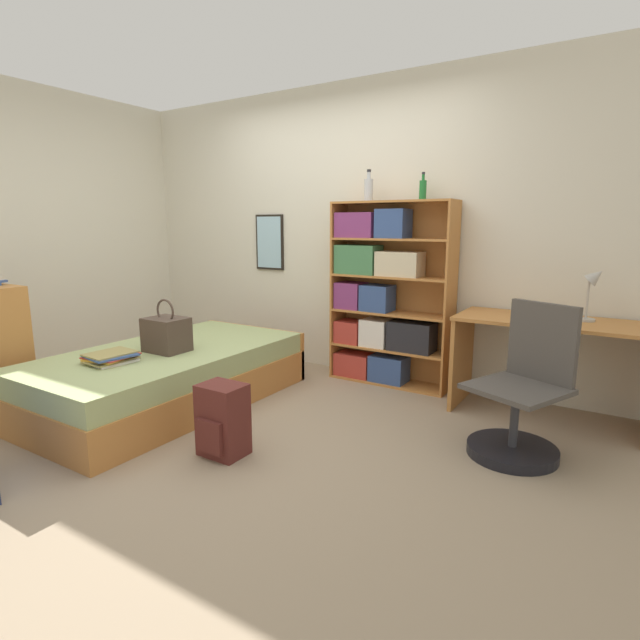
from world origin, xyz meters
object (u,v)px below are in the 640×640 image
(bookcase, at_px, (380,298))
(desk, at_px, (549,349))
(handbag, at_px, (167,334))
(book_stack_on_bed, at_px, (111,357))
(desk_chair, at_px, (521,410))
(desk_lamp, at_px, (594,285))
(bottle_green, at_px, (369,189))
(backpack, at_px, (222,420))
(bed, at_px, (170,376))
(bottle_brown, at_px, (423,189))

(bookcase, bearing_deg, desk, -5.74)
(handbag, distance_m, book_stack_on_bed, 0.44)
(desk_chair, bearing_deg, desk_lamp, 70.83)
(handbag, height_order, bottle_green, bottle_green)
(desk_chair, relative_size, backpack, 2.08)
(bed, distance_m, desk_chair, 2.53)
(bottle_green, distance_m, desk_chair, 2.17)
(bed, distance_m, backpack, 1.08)
(backpack, bearing_deg, bed, 154.92)
(bottle_green, bearing_deg, desk, -4.88)
(bed, bearing_deg, bookcase, 49.79)
(bed, bearing_deg, desk, 25.71)
(book_stack_on_bed, bearing_deg, handbag, 77.72)
(desk, height_order, desk_lamp, desk_lamp)
(bed, relative_size, desk, 1.67)
(handbag, distance_m, bottle_green, 2.02)
(bed, xyz_separation_m, desk_lamp, (2.74, 1.29, 0.76))
(handbag, height_order, backpack, handbag)
(desk_lamp, bearing_deg, handbag, -153.67)
(handbag, xyz_separation_m, book_stack_on_bed, (-0.09, -0.42, -0.10))
(bookcase, relative_size, bottle_green, 6.01)
(bed, height_order, backpack, backpack)
(bed, height_order, bottle_green, bottle_green)
(book_stack_on_bed, bearing_deg, desk, 33.26)
(backpack, bearing_deg, desk_chair, 32.79)
(bed, xyz_separation_m, desk, (2.51, 1.21, 0.30))
(bookcase, distance_m, bottle_brown, 0.96)
(handbag, xyz_separation_m, backpack, (0.93, -0.41, -0.34))
(desk, bearing_deg, handbag, -152.95)
(bookcase, xyz_separation_m, bottle_brown, (0.33, 0.03, 0.90))
(bed, xyz_separation_m, bottle_green, (1.01, 1.34, 1.44))
(bookcase, distance_m, desk_lamp, 1.62)
(desk, bearing_deg, book_stack_on_bed, -146.74)
(bookcase, bearing_deg, desk_chair, -32.14)
(bottle_green, relative_size, bottle_brown, 1.19)
(bottle_green, xyz_separation_m, desk_lamp, (1.73, -0.05, -0.69))
(book_stack_on_bed, distance_m, desk_chair, 2.71)
(desk, relative_size, desk_lamp, 3.28)
(bottle_green, height_order, desk_chair, bottle_green)
(bookcase, distance_m, bottle_green, 0.92)
(backpack, bearing_deg, handbag, 156.35)
(bed, distance_m, handbag, 0.35)
(bookcase, xyz_separation_m, desk_chair, (1.33, -0.84, -0.47))
(desk_lamp, bearing_deg, bookcase, 177.76)
(desk_lamp, xyz_separation_m, desk_chair, (-0.27, -0.78, -0.69))
(handbag, xyz_separation_m, bottle_brown, (1.43, 1.43, 1.08))
(bed, relative_size, bottle_green, 8.08)
(desk, height_order, backpack, desk)
(bookcase, xyz_separation_m, bottle_green, (-0.13, -0.01, 0.91))
(book_stack_on_bed, xyz_separation_m, desk_chair, (2.52, 0.98, -0.18))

